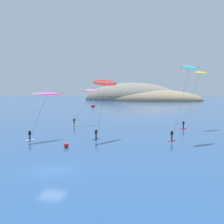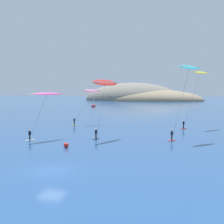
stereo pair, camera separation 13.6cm
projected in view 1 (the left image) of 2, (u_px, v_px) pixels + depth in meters
The scene contains 9 objects.
ground_plane at pixel (52, 171), 27.74m from camera, with size 600.00×600.00×0.00m, color navy.
headland_island at pixel (137, 100), 207.03m from camera, with size 86.81×55.42×25.82m.
sailboat_far at pixel (93, 105), 130.26m from camera, with size 2.37×5.97×5.70m.
kitesurfer_cyan at pixel (188, 73), 44.88m from camera, with size 5.19×5.48×12.01m.
kitesurfer_red at pixel (105, 86), 46.34m from camera, with size 3.81×6.29×9.72m.
kitesurfer_magenta at pixel (46, 97), 45.62m from camera, with size 4.36×6.48×7.63m.
kitesurfer_yellow at pixel (199, 77), 58.89m from camera, with size 6.07×6.48×11.98m.
kitesurfer_pink at pixel (90, 94), 64.97m from camera, with size 5.35×6.78×8.11m.
marker_buoy at pixel (66, 145), 38.67m from camera, with size 0.70×0.70×0.70m, color red.
Camera 1 is at (12.46, -24.86, 8.05)m, focal length 45.00 mm.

